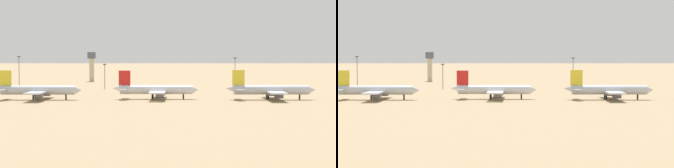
# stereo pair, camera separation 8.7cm
# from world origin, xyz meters

# --- Properties ---
(ground) EXTENTS (4000.00, 4000.00, 0.00)m
(ground) POSITION_xyz_m (0.00, 0.00, 0.00)
(ground) COLOR #9E8460
(ridge_west) EXTENTS (372.38, 244.50, 75.43)m
(ridge_west) POSITION_xyz_m (17.14, 1173.96, 37.72)
(ridge_west) COLOR #816E5F
(ridge_west) RESTS_ON ground
(parked_jet_yellow_3) EXTENTS (36.38, 30.61, 12.02)m
(parked_jet_yellow_3) POSITION_xyz_m (-47.43, 11.39, 3.94)
(parked_jet_yellow_3) COLOR silver
(parked_jet_yellow_3) RESTS_ON ground
(parked_jet_red_4) EXTENTS (35.87, 30.24, 11.85)m
(parked_jet_red_4) POSITION_xyz_m (0.90, 12.79, 3.88)
(parked_jet_red_4) COLOR silver
(parked_jet_red_4) RESTS_ON ground
(parked_jet_yellow_5) EXTENTS (36.81, 30.95, 12.16)m
(parked_jet_yellow_5) POSITION_xyz_m (47.90, 7.54, 3.99)
(parked_jet_yellow_5) COLOR silver
(parked_jet_yellow_5) RESTS_ON ground
(control_tower) EXTENTS (5.20, 5.20, 19.26)m
(control_tower) POSITION_xyz_m (-37.34, 166.79, 11.62)
(control_tower) COLOR #C6B793
(control_tower) RESTS_ON ground
(light_pole_west) EXTENTS (1.80, 0.50, 13.15)m
(light_pole_west) POSITION_xyz_m (-24.03, 84.72, 7.74)
(light_pole_west) COLOR #59595E
(light_pole_west) RESTS_ON ground
(light_pole_mid) EXTENTS (1.80, 0.50, 16.20)m
(light_pole_mid) POSITION_xyz_m (48.66, 105.84, 9.32)
(light_pole_mid) COLOR #59595E
(light_pole_mid) RESTS_ON ground
(light_pole_east) EXTENTS (1.80, 0.50, 17.06)m
(light_pole_east) POSITION_xyz_m (-71.47, 97.67, 9.76)
(light_pole_east) COLOR #59595E
(light_pole_east) RESTS_ON ground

